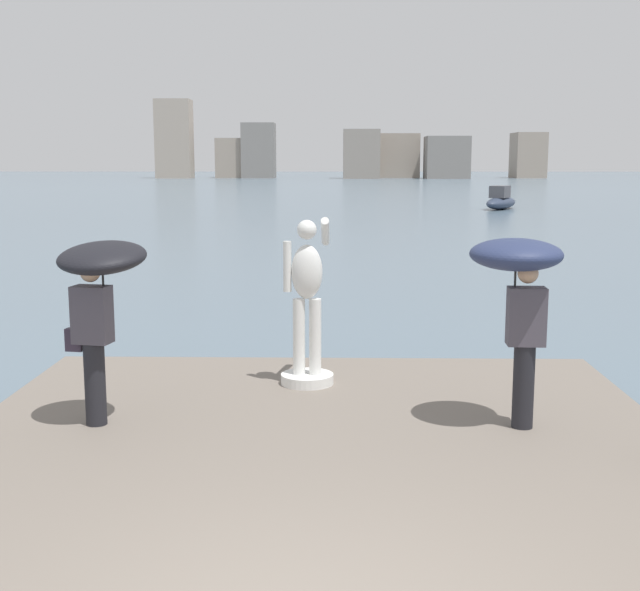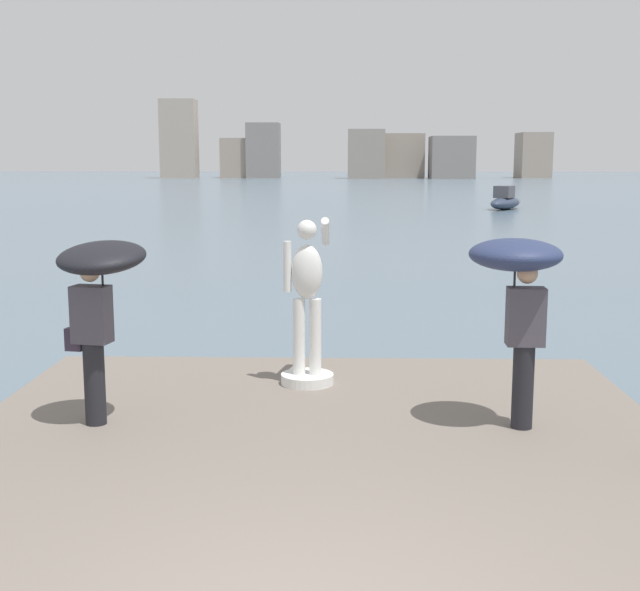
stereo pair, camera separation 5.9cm
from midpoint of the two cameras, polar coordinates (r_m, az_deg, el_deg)
The scene contains 7 objects.
ground_plane at distance 44.46m, azimuth 1.28°, elevation 5.20°, with size 400.00×400.00×0.00m, color slate.
pier at distance 7.03m, azimuth -0.56°, elevation -15.58°, with size 7.33×10.05×0.40m, color #70665B.
statue_white_figure at distance 10.21m, azimuth -0.73°, elevation -1.20°, with size 0.66×0.89×2.08m.
onlooker_left at distance 8.83m, azimuth -14.83°, elevation 0.76°, with size 1.06×1.09×1.98m.
onlooker_right at distance 8.67m, azimuth 13.67°, elevation 1.15°, with size 0.98×0.98×1.99m.
boat_leftward at distance 55.77m, azimuth 12.66°, elevation 6.37°, with size 3.36×4.80×1.54m.
distant_skyline at distance 152.48m, azimuth 1.82°, elevation 9.80°, with size 70.30×12.31×13.97m.
Camera 2 is at (0.27, -4.35, 3.15)m, focal length 46.48 mm.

